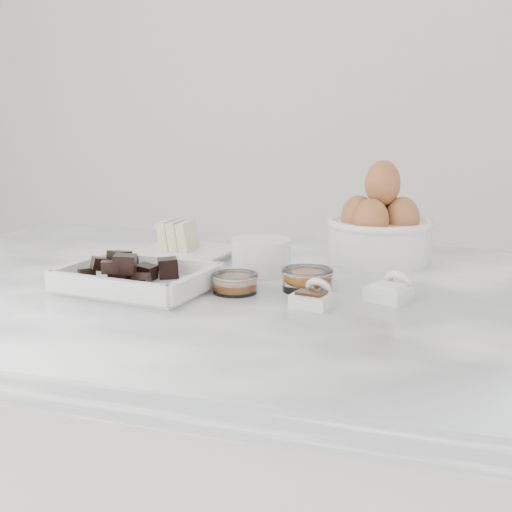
{
  "coord_description": "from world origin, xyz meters",
  "views": [
    {
      "loc": [
        0.34,
        -0.97,
        1.21
      ],
      "look_at": [
        0.02,
        0.03,
        0.98
      ],
      "focal_mm": 50.0,
      "sensor_mm": 36.0,
      "label": 1
    }
  ],
  "objects": [
    {
      "name": "chocolate_dish",
      "position": [
        -0.13,
        -0.07,
        0.96
      ],
      "size": [
        0.23,
        0.19,
        0.06
      ],
      "color": "white",
      "rests_on": "marble_slab"
    },
    {
      "name": "zest_bowl",
      "position": [
        0.11,
        0.0,
        0.96
      ],
      "size": [
        0.08,
        0.08,
        0.03
      ],
      "color": "white",
      "rests_on": "marble_slab"
    },
    {
      "name": "salt_spoon",
      "position": [
        0.23,
        -0.01,
        0.95
      ],
      "size": [
        0.07,
        0.08,
        0.04
      ],
      "color": "white",
      "rests_on": "marble_slab"
    },
    {
      "name": "vanilla_spoon",
      "position": [
        0.13,
        -0.07,
        0.95
      ],
      "size": [
        0.06,
        0.07,
        0.04
      ],
      "color": "white",
      "rests_on": "marble_slab"
    },
    {
      "name": "butter_plate",
      "position": [
        -0.15,
        0.16,
        0.96
      ],
      "size": [
        0.17,
        0.17,
        0.06
      ],
      "color": "white",
      "rests_on": "marble_slab"
    },
    {
      "name": "honey_bowl",
      "position": [
        0.01,
        -0.04,
        0.95
      ],
      "size": [
        0.07,
        0.07,
        0.03
      ],
      "color": "white",
      "rests_on": "marble_slab"
    },
    {
      "name": "sugar_ramekin",
      "position": [
        0.01,
        0.08,
        0.97
      ],
      "size": [
        0.09,
        0.09,
        0.06
      ],
      "color": "white",
      "rests_on": "marble_slab"
    },
    {
      "name": "egg_bowl",
      "position": [
        0.18,
        0.23,
        1.0
      ],
      "size": [
        0.18,
        0.18,
        0.17
      ],
      "color": "white",
      "rests_on": "marble_slab"
    },
    {
      "name": "marble_slab",
      "position": [
        0.0,
        0.0,
        0.92
      ],
      "size": [
        1.2,
        0.8,
        0.04
      ],
      "primitive_type": "cube",
      "color": "white",
      "rests_on": "cabinet"
    }
  ]
}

